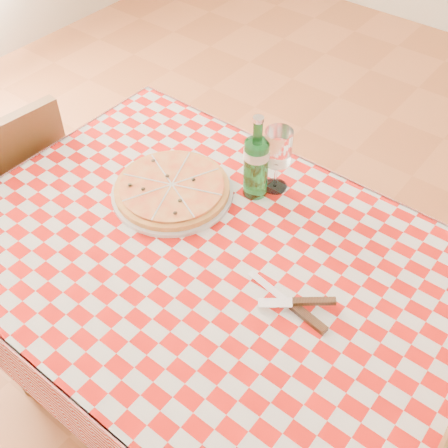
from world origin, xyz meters
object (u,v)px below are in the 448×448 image
Objects in this scene: pizza_plate at (172,188)px; wine_glass at (277,160)px; dining_table at (215,285)px; chair_far at (11,205)px; water_bottle at (256,157)px.

pizza_plate is 0.28m from wine_glass.
wine_glass is (0.20, 0.19, 0.07)m from pizza_plate.
wine_glass reaches higher than dining_table.
dining_table is at bearing -83.32° from wine_glass.
pizza_plate is at bearing -158.80° from chair_far.
pizza_plate is 0.24m from water_bottle.
pizza_plate is at bearing -140.07° from water_bottle.
dining_table is 0.28m from pizza_plate.
chair_far is at bearing -155.48° from wine_glass.
water_bottle reaches higher than chair_far.
chair_far reaches higher than pizza_plate.
wine_glass is at bearing 59.01° from water_bottle.
chair_far is 0.93m from wine_glass.
chair_far is at bearing -164.08° from pizza_plate.
water_bottle reaches higher than dining_table.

